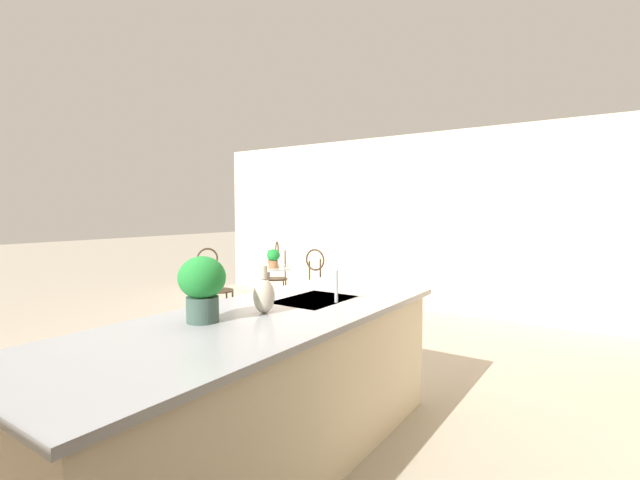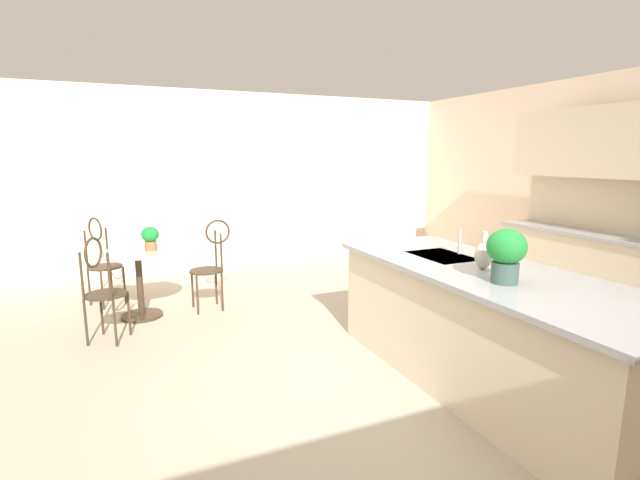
% 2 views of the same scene
% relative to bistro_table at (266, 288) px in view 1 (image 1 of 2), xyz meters
% --- Properties ---
extents(ground_plane, '(40.00, 40.00, 0.00)m').
position_rel_bistro_table_xyz_m(ground_plane, '(2.40, 1.50, -0.45)').
color(ground_plane, '#B2A893').
extents(wall_left_window, '(0.12, 7.80, 2.70)m').
position_rel_bistro_table_xyz_m(wall_left_window, '(-1.86, 1.50, 0.90)').
color(wall_left_window, beige).
rests_on(wall_left_window, ground).
extents(kitchen_island, '(2.80, 1.06, 0.92)m').
position_rel_bistro_table_xyz_m(kitchen_island, '(2.70, 2.35, 0.02)').
color(kitchen_island, beige).
rests_on(kitchen_island, ground).
extents(bistro_table, '(0.80, 0.80, 0.74)m').
position_rel_bistro_table_xyz_m(bistro_table, '(0.00, 0.00, 0.00)').
color(bistro_table, '#3D2D1E').
rests_on(bistro_table, ground).
extents(chair_near_window, '(0.40, 0.49, 1.04)m').
position_rel_bistro_table_xyz_m(chair_near_window, '(0.03, 0.77, 0.13)').
color(chair_near_window, '#3D2D1E').
rests_on(chair_near_window, ground).
extents(chair_by_island, '(0.52, 0.52, 1.04)m').
position_rel_bistro_table_xyz_m(chair_by_island, '(-0.68, -0.38, 0.13)').
color(chair_by_island, '#3D2D1E').
rests_on(chair_by_island, ground).
extents(chair_toward_desk, '(0.52, 0.51, 1.04)m').
position_rel_bistro_table_xyz_m(chair_toward_desk, '(0.63, -0.35, 0.13)').
color(chair_toward_desk, '#3D2D1E').
rests_on(chair_toward_desk, ground).
extents(sink_faucet, '(0.02, 0.02, 0.22)m').
position_rel_bistro_table_xyz_m(sink_faucet, '(2.15, 2.53, 0.58)').
color(sink_faucet, '#B2B5BA').
rests_on(sink_faucet, kitchen_island).
extents(potted_plant_on_table, '(0.18, 0.18, 0.26)m').
position_rel_bistro_table_xyz_m(potted_plant_on_table, '(-0.00, 0.14, 0.44)').
color(potted_plant_on_table, '#9E603D').
rests_on(potted_plant_on_table, bistro_table).
extents(potted_plant_counter_near, '(0.26, 0.26, 0.37)m').
position_rel_bistro_table_xyz_m(potted_plant_counter_near, '(3.00, 2.19, 0.68)').
color(potted_plant_counter_near, '#385147').
rests_on(potted_plant_counter_near, kitchen_island).
extents(vase_on_counter, '(0.13, 0.13, 0.29)m').
position_rel_bistro_table_xyz_m(vase_on_counter, '(2.65, 2.33, 0.58)').
color(vase_on_counter, '#BCB29E').
rests_on(vase_on_counter, kitchen_island).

